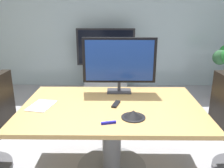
{
  "coord_description": "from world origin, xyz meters",
  "views": [
    {
      "loc": [
        0.17,
        -2.07,
        1.7
      ],
      "look_at": [
        0.14,
        0.42,
        0.9
      ],
      "focal_mm": 38.15,
      "sensor_mm": 36.0,
      "label": 1
    }
  ],
  "objects_px": {
    "wall_display_unit": "(106,70)",
    "remote_control": "(116,104)",
    "conference_table": "(112,123)",
    "tv_monitor": "(119,62)",
    "conference_phone": "(133,115)"
  },
  "relations": [
    {
      "from": "conference_table",
      "to": "conference_phone",
      "type": "bearing_deg",
      "value": -54.43
    },
    {
      "from": "conference_table",
      "to": "remote_control",
      "type": "xyz_separation_m",
      "value": [
        0.04,
        0.02,
        0.2
      ]
    },
    {
      "from": "tv_monitor",
      "to": "wall_display_unit",
      "type": "xyz_separation_m",
      "value": [
        -0.24,
        2.27,
        -0.67
      ]
    },
    {
      "from": "wall_display_unit",
      "to": "conference_phone",
      "type": "height_order",
      "value": "wall_display_unit"
    },
    {
      "from": "conference_phone",
      "to": "tv_monitor",
      "type": "bearing_deg",
      "value": 99.45
    },
    {
      "from": "tv_monitor",
      "to": "conference_phone",
      "type": "bearing_deg",
      "value": -80.55
    },
    {
      "from": "wall_display_unit",
      "to": "conference_phone",
      "type": "xyz_separation_m",
      "value": [
        0.36,
        -2.97,
        0.34
      ]
    },
    {
      "from": "conference_table",
      "to": "wall_display_unit",
      "type": "distance_m",
      "value": 2.7
    },
    {
      "from": "tv_monitor",
      "to": "remote_control",
      "type": "height_order",
      "value": "tv_monitor"
    },
    {
      "from": "tv_monitor",
      "to": "wall_display_unit",
      "type": "distance_m",
      "value": 2.38
    },
    {
      "from": "conference_phone",
      "to": "remote_control",
      "type": "xyz_separation_m",
      "value": [
        -0.16,
        0.3,
        -0.02
      ]
    },
    {
      "from": "remote_control",
      "to": "tv_monitor",
      "type": "bearing_deg",
      "value": 100.9
    },
    {
      "from": "wall_display_unit",
      "to": "remote_control",
      "type": "bearing_deg",
      "value": -85.66
    },
    {
      "from": "wall_display_unit",
      "to": "remote_control",
      "type": "xyz_separation_m",
      "value": [
        0.2,
        -2.68,
        0.32
      ]
    },
    {
      "from": "tv_monitor",
      "to": "remote_control",
      "type": "xyz_separation_m",
      "value": [
        -0.04,
        -0.41,
        -0.35
      ]
    }
  ]
}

